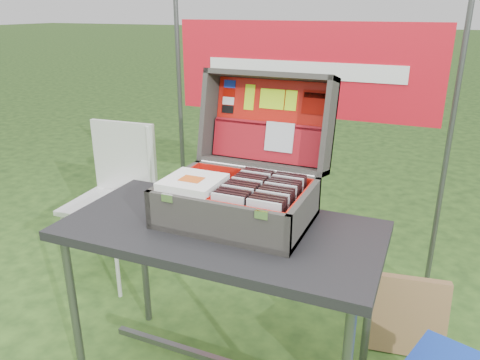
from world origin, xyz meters
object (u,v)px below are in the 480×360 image
at_px(table, 222,310).
at_px(suitcase, 242,152).
at_px(cardboard_box, 407,316).
at_px(chair, 107,206).

relative_size(table, suitcase, 2.16).
relative_size(suitcase, cardboard_box, 1.50).
height_order(table, suitcase, suitcase).
bearing_deg(chair, cardboard_box, -3.78).
bearing_deg(cardboard_box, suitcase, -156.37).
distance_m(chair, cardboard_box, 1.83).
xyz_separation_m(table, chair, (-1.06, 0.57, 0.08)).
height_order(suitcase, chair, suitcase).
height_order(chair, cardboard_box, chair).
distance_m(suitcase, chair, 1.32).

